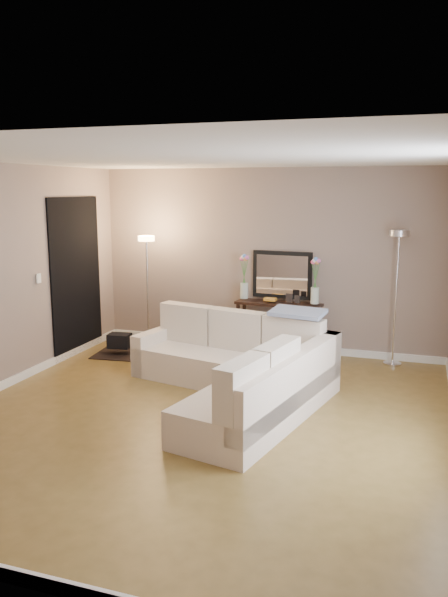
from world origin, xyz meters
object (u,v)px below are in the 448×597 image
(sectional_sofa, at_px, (240,370))
(floor_lamp_lit, at_px, (147,270))
(floor_lamp_unlit, at_px, (397,271))
(console_table, at_px, (273,325))

(sectional_sofa, relative_size, floor_lamp_lit, 1.69)
(sectional_sofa, bearing_deg, floor_lamp_lit, 140.74)
(sectional_sofa, xyz_separation_m, floor_lamp_unlit, (1.57, 1.81, 0.95))
(console_table, distance_m, floor_lamp_lit, 1.97)
(console_table, xyz_separation_m, floor_lamp_unlit, (1.64, -0.02, 0.85))
(console_table, height_order, floor_lamp_unlit, floor_lamp_unlit)
(sectional_sofa, height_order, floor_lamp_lit, floor_lamp_lit)
(floor_lamp_lit, xyz_separation_m, floor_lamp_unlit, (3.44, 0.28, 0.10))
(floor_lamp_lit, bearing_deg, floor_lamp_unlit, 4.73)
(sectional_sofa, xyz_separation_m, floor_lamp_lit, (-1.87, 1.53, 0.85))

